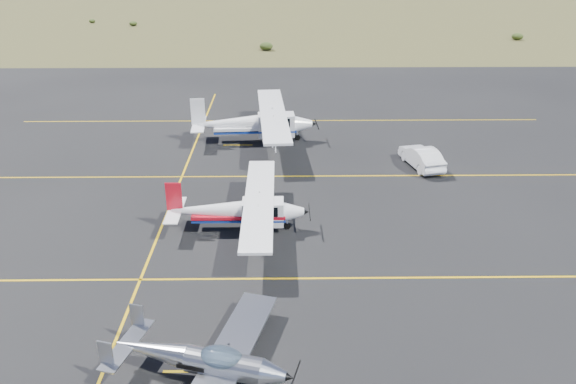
% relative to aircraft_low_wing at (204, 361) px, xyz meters
% --- Properties ---
extents(ground, '(1600.00, 1600.00, 0.00)m').
position_rel_aircraft_low_wing_xyz_m(ground, '(2.52, 3.94, -0.85)').
color(ground, '#383D1C').
rests_on(ground, ground).
extents(apron, '(72.00, 72.00, 0.02)m').
position_rel_aircraft_low_wing_xyz_m(apron, '(2.52, 10.94, -0.85)').
color(apron, black).
rests_on(apron, ground).
extents(aircraft_low_wing, '(6.01, 8.19, 1.78)m').
position_rel_aircraft_low_wing_xyz_m(aircraft_low_wing, '(0.00, 0.00, 0.00)').
color(aircraft_low_wing, silver).
rests_on(aircraft_low_wing, apron).
extents(aircraft_cessna, '(5.99, 9.98, 2.54)m').
position_rel_aircraft_low_wing_xyz_m(aircraft_cessna, '(0.42, 10.30, 0.28)').
color(aircraft_cessna, white).
rests_on(aircraft_cessna, apron).
extents(aircraft_plain, '(7.54, 12.56, 3.18)m').
position_rel_aircraft_low_wing_xyz_m(aircraft_plain, '(0.69, 23.15, 0.56)').
color(aircraft_plain, white).
rests_on(aircraft_plain, apron).
extents(sedan, '(2.25, 4.23, 1.32)m').
position_rel_aircraft_low_wing_xyz_m(sedan, '(11.23, 18.35, -0.18)').
color(sedan, white).
rests_on(sedan, apron).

